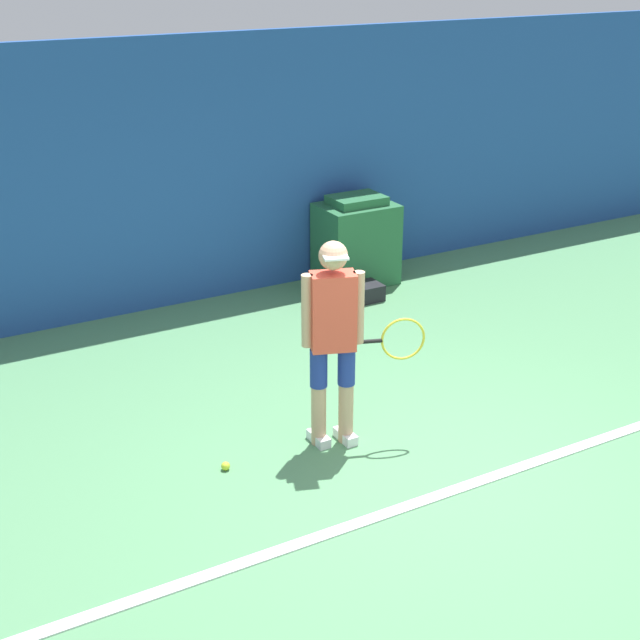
{
  "coord_description": "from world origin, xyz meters",
  "views": [
    {
      "loc": [
        -3.5,
        -4.66,
        3.72
      ],
      "look_at": [
        -0.38,
        0.91,
        0.99
      ],
      "focal_mm": 50.0,
      "sensor_mm": 36.0,
      "label": 1
    }
  ],
  "objects_px": {
    "tennis_ball": "(226,466)",
    "covered_chair": "(356,242)",
    "tennis_player": "(335,335)",
    "equipment_bag": "(348,295)"
  },
  "relations": [
    {
      "from": "tennis_player",
      "to": "covered_chair",
      "type": "xyz_separation_m",
      "value": [
        2.05,
        3.04,
        -0.45
      ]
    },
    {
      "from": "tennis_player",
      "to": "covered_chair",
      "type": "distance_m",
      "value": 3.69
    },
    {
      "from": "covered_chair",
      "to": "equipment_bag",
      "type": "xyz_separation_m",
      "value": [
        -0.43,
        -0.53,
        -0.41
      ]
    },
    {
      "from": "covered_chair",
      "to": "equipment_bag",
      "type": "relative_size",
      "value": 1.29
    },
    {
      "from": "tennis_ball",
      "to": "equipment_bag",
      "type": "xyz_separation_m",
      "value": [
        2.56,
        2.46,
        0.06
      ]
    },
    {
      "from": "tennis_ball",
      "to": "equipment_bag",
      "type": "distance_m",
      "value": 3.55
    },
    {
      "from": "tennis_ball",
      "to": "covered_chair",
      "type": "bearing_deg",
      "value": 45.08
    },
    {
      "from": "tennis_player",
      "to": "covered_chair",
      "type": "height_order",
      "value": "tennis_player"
    },
    {
      "from": "covered_chair",
      "to": "tennis_ball",
      "type": "bearing_deg",
      "value": -134.92
    },
    {
      "from": "tennis_player",
      "to": "covered_chair",
      "type": "relative_size",
      "value": 1.62
    }
  ]
}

